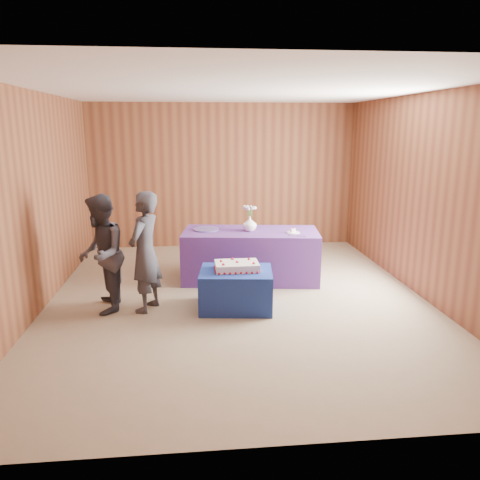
{
  "coord_description": "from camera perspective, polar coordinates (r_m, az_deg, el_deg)",
  "views": [
    {
      "loc": [
        -0.56,
        -5.9,
        2.25
      ],
      "look_at": [
        0.04,
        0.1,
        0.79
      ],
      "focal_mm": 35.0,
      "sensor_mm": 36.0,
      "label": 1
    }
  ],
  "objects": [
    {
      "name": "flower_spray",
      "position": [
        6.9,
        1.19,
        3.94
      ],
      "size": [
        0.21,
        0.2,
        0.16
      ],
      "color": "#2D6428",
      "rests_on": "vase"
    },
    {
      "name": "vase",
      "position": [
        6.95,
        1.18,
        2.0
      ],
      "size": [
        0.25,
        0.25,
        0.22
      ],
      "primitive_type": "imported",
      "rotation": [
        0.0,
        0.0,
        0.27
      ],
      "color": "white",
      "rests_on": "serving_table"
    },
    {
      "name": "sheet_cake",
      "position": [
        5.9,
        -0.39,
        -3.2
      ],
      "size": [
        0.57,
        0.4,
        0.13
      ],
      "rotation": [
        0.0,
        0.0,
        0.01
      ],
      "color": "silver",
      "rests_on": "cake_table"
    },
    {
      "name": "cake_slice",
      "position": [
        6.87,
        6.5,
        1.21
      ],
      "size": [
        0.07,
        0.07,
        0.08
      ],
      "rotation": [
        0.0,
        0.0,
        0.21
      ],
      "color": "silver",
      "rests_on": "plate"
    },
    {
      "name": "serving_table",
      "position": [
        7.05,
        1.29,
        -1.86
      ],
      "size": [
        2.1,
        1.15,
        0.75
      ],
      "primitive_type": "cube",
      "rotation": [
        0.0,
        0.0,
        -0.13
      ],
      "color": "#542D7E",
      "rests_on": "ground"
    },
    {
      "name": "room_shell",
      "position": [
        5.95,
        -0.3,
        9.25
      ],
      "size": [
        5.04,
        6.04,
        2.72
      ],
      "color": "brown",
      "rests_on": "ground"
    },
    {
      "name": "plate",
      "position": [
        6.87,
        6.49,
        0.92
      ],
      "size": [
        0.19,
        0.19,
        0.01
      ],
      "primitive_type": "cylinder",
      "rotation": [
        0.0,
        0.0,
        -0.02
      ],
      "color": "white",
      "rests_on": "serving_table"
    },
    {
      "name": "ground",
      "position": [
        6.34,
        -0.28,
        -7.22
      ],
      "size": [
        6.0,
        6.0,
        0.0
      ],
      "primitive_type": "plane",
      "color": "gray",
      "rests_on": "ground"
    },
    {
      "name": "cake_table",
      "position": [
        5.97,
        -0.48,
        -6.02
      ],
      "size": [
        0.97,
        0.8,
        0.5
      ],
      "primitive_type": "cube",
      "rotation": [
        0.0,
        0.0,
        -0.11
      ],
      "color": "#1B3A96",
      "rests_on": "ground"
    },
    {
      "name": "knife",
      "position": [
        6.67,
        6.98,
        0.48
      ],
      "size": [
        0.25,
        0.1,
        0.0
      ],
      "primitive_type": "cube",
      "rotation": [
        0.0,
        0.0,
        -0.32
      ],
      "color": "#ACADB0",
      "rests_on": "serving_table"
    },
    {
      "name": "guest_left",
      "position": [
        5.88,
        -11.5,
        -1.46
      ],
      "size": [
        0.54,
        0.65,
        1.51
      ],
      "primitive_type": "imported",
      "rotation": [
        0.0,
        0.0,
        -1.96
      ],
      "color": "#33333C",
      "rests_on": "ground"
    },
    {
      "name": "platter",
      "position": [
        7.04,
        -4.18,
        1.31
      ],
      "size": [
        0.51,
        0.51,
        0.02
      ],
      "primitive_type": "cylinder",
      "rotation": [
        0.0,
        0.0,
        -0.44
      ],
      "color": "#564A94",
      "rests_on": "serving_table"
    },
    {
      "name": "guest_right",
      "position": [
        5.99,
        -16.57,
        -1.66
      ],
      "size": [
        0.63,
        0.77,
        1.47
      ],
      "primitive_type": "imported",
      "rotation": [
        0.0,
        0.0,
        -1.47
      ],
      "color": "#373742",
      "rests_on": "ground"
    }
  ]
}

